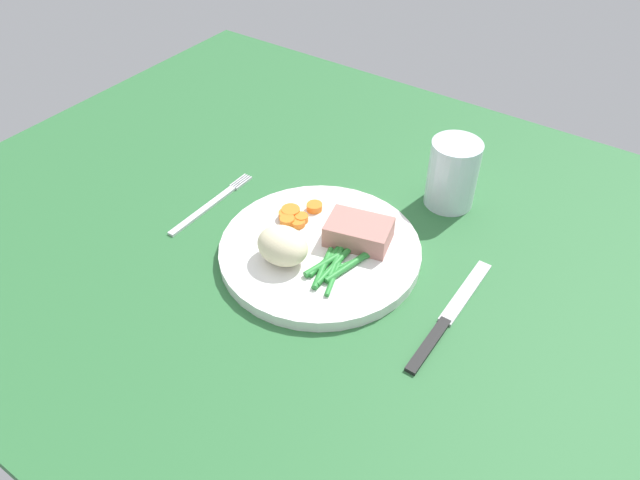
# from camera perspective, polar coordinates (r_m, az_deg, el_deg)

# --- Properties ---
(dining_table) EXTENTS (1.20, 0.90, 0.02)m
(dining_table) POSITION_cam_1_polar(r_m,az_deg,el_deg) (0.82, 1.98, -0.72)
(dining_table) COLOR #2D6B38
(dining_table) RESTS_ON ground
(dinner_plate) EXTENTS (0.26, 0.26, 0.02)m
(dinner_plate) POSITION_cam_1_polar(r_m,az_deg,el_deg) (0.79, 0.00, -0.98)
(dinner_plate) COLOR white
(dinner_plate) RESTS_ON dining_table
(meat_portion) EXTENTS (0.09, 0.07, 0.03)m
(meat_portion) POSITION_cam_1_polar(r_m,az_deg,el_deg) (0.78, 3.87, 0.95)
(meat_portion) COLOR #B2756B
(meat_portion) RESTS_ON dinner_plate
(mashed_potatoes) EXTENTS (0.07, 0.05, 0.05)m
(mashed_potatoes) POSITION_cam_1_polar(r_m,az_deg,el_deg) (0.75, -3.56, -0.54)
(mashed_potatoes) COLOR beige
(mashed_potatoes) RESTS_ON dinner_plate
(carrot_slices) EXTENTS (0.04, 0.07, 0.01)m
(carrot_slices) POSITION_cam_1_polar(r_m,az_deg,el_deg) (0.82, -2.15, 2.45)
(carrot_slices) COLOR orange
(carrot_slices) RESTS_ON dinner_plate
(green_beans) EXTENTS (0.05, 0.10, 0.01)m
(green_beans) POSITION_cam_1_polar(r_m,az_deg,el_deg) (0.75, 1.35, -2.33)
(green_beans) COLOR #2D8C38
(green_beans) RESTS_ON dinner_plate
(fork) EXTENTS (0.01, 0.17, 0.00)m
(fork) POSITION_cam_1_polar(r_m,az_deg,el_deg) (0.88, -10.25, 3.38)
(fork) COLOR silver
(fork) RESTS_ON dining_table
(knife) EXTENTS (0.02, 0.20, 0.01)m
(knife) POSITION_cam_1_polar(r_m,az_deg,el_deg) (0.73, 12.09, -7.08)
(knife) COLOR black
(knife) RESTS_ON dining_table
(water_glass) EXTENTS (0.07, 0.07, 0.10)m
(water_glass) POSITION_cam_1_polar(r_m,az_deg,el_deg) (0.87, 12.38, 5.76)
(water_glass) COLOR silver
(water_glass) RESTS_ON dining_table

